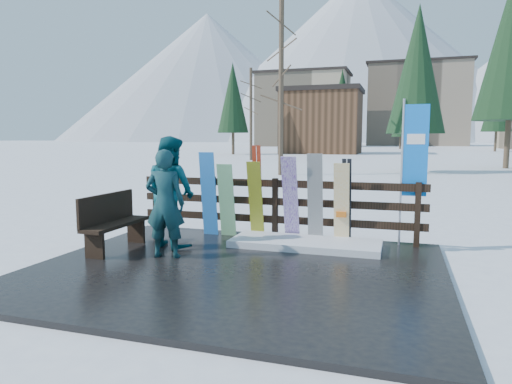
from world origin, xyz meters
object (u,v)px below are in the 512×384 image
(bench, at_px, (113,220))
(person_front, at_px, (165,204))
(snowboard_4, at_px, (315,198))
(snowboard_0, at_px, (209,194))
(snowboard_1, at_px, (227,200))
(person_back, at_px, (171,192))
(snowboard_5, at_px, (342,204))
(snowboard_3, at_px, (290,199))
(snowboard_2, at_px, (256,200))
(rental_flag, at_px, (412,156))

(bench, relative_size, person_front, 0.86)
(bench, xyz_separation_m, snowboard_4, (3.22, 1.59, 0.31))
(snowboard_0, distance_m, snowboard_4, 2.11)
(snowboard_1, xyz_separation_m, person_back, (-0.64, -1.05, 0.26))
(snowboard_4, height_order, snowboard_5, snowboard_4)
(snowboard_1, relative_size, snowboard_5, 0.96)
(bench, bearing_deg, snowboard_0, 55.22)
(snowboard_5, distance_m, person_front, 3.13)
(snowboard_3, bearing_deg, snowboard_2, -180.00)
(snowboard_5, distance_m, rental_flag, 1.49)
(bench, height_order, person_front, person_front)
(rental_flag, bearing_deg, person_front, -151.75)
(bench, distance_m, rental_flag, 5.33)
(snowboard_2, height_order, person_front, person_front)
(snowboard_4, distance_m, snowboard_5, 0.49)
(snowboard_0, distance_m, snowboard_1, 0.39)
(bench, bearing_deg, rental_flag, 20.88)
(snowboard_1, relative_size, rental_flag, 0.55)
(snowboard_1, xyz_separation_m, snowboard_4, (1.74, -0.00, 0.11))
(snowboard_3, bearing_deg, person_back, -151.39)
(snowboard_3, relative_size, person_front, 0.94)
(bench, bearing_deg, snowboard_3, 29.98)
(snowboard_3, bearing_deg, rental_flag, 7.26)
(snowboard_3, distance_m, snowboard_5, 0.94)
(snowboard_2, relative_size, person_back, 0.77)
(bench, height_order, rental_flag, rental_flag)
(snowboard_1, height_order, snowboard_5, snowboard_5)
(snowboard_2, relative_size, snowboard_4, 0.91)
(person_front, bearing_deg, snowboard_2, -130.28)
(bench, relative_size, snowboard_4, 0.91)
(bench, xyz_separation_m, person_front, (1.11, -0.16, 0.36))
(snowboard_0, height_order, snowboard_4, snowboard_0)
(person_front, bearing_deg, bench, -19.75)
(snowboard_4, bearing_deg, snowboard_5, 0.00)
(snowboard_0, height_order, snowboard_5, snowboard_0)
(snowboard_2, bearing_deg, person_back, -139.78)
(snowboard_2, distance_m, snowboard_4, 1.15)
(bench, height_order, snowboard_2, snowboard_2)
(snowboard_0, relative_size, rental_flag, 0.64)
(snowboard_5, xyz_separation_m, person_back, (-2.86, -1.05, 0.24))
(person_back, bearing_deg, snowboard_3, -125.43)
(person_back, bearing_deg, snowboard_4, -130.32)
(snowboard_0, xyz_separation_m, snowboard_2, (0.97, 0.00, -0.08))
(snowboard_5, bearing_deg, rental_flag, 12.92)
(bench, relative_size, person_back, 0.77)
(person_back, bearing_deg, snowboard_0, -78.27)
(snowboard_4, height_order, person_front, person_front)
(snowboard_2, xyz_separation_m, rental_flag, (2.80, 0.27, 0.86))
(snowboard_3, xyz_separation_m, person_back, (-1.92, -1.05, 0.18))
(snowboard_0, relative_size, person_front, 0.95)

